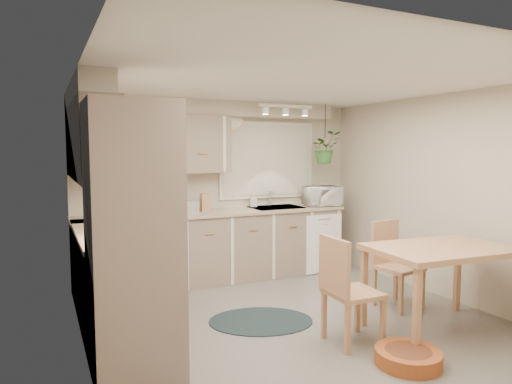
% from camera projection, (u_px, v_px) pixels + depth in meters
% --- Properties ---
extents(floor, '(4.20, 4.20, 0.00)m').
position_uv_depth(floor, '(298.00, 324.00, 4.59)').
color(floor, slate).
rests_on(floor, ground).
extents(ceiling, '(4.20, 4.20, 0.00)m').
position_uv_depth(ceiling, '(301.00, 81.00, 4.37)').
color(ceiling, silver).
rests_on(ceiling, wall_back).
extents(wall_back, '(4.00, 0.04, 2.40)m').
position_uv_depth(wall_back, '(222.00, 189.00, 6.37)').
color(wall_back, '#BBAF9A').
rests_on(wall_back, floor).
extents(wall_front, '(4.00, 0.04, 2.40)m').
position_uv_depth(wall_front, '(489.00, 245.00, 2.59)').
color(wall_front, '#BBAF9A').
rests_on(wall_front, floor).
extents(wall_left, '(0.04, 4.20, 2.40)m').
position_uv_depth(wall_left, '(83.00, 218.00, 3.62)').
color(wall_left, '#BBAF9A').
rests_on(wall_left, floor).
extents(wall_right, '(0.04, 4.20, 2.40)m').
position_uv_depth(wall_right, '(447.00, 197.00, 5.33)').
color(wall_right, '#BBAF9A').
rests_on(wall_right, floor).
extents(base_cab_left, '(0.60, 1.85, 0.90)m').
position_uv_depth(base_cab_left, '(109.00, 278.00, 4.61)').
color(base_cab_left, gray).
rests_on(base_cab_left, floor).
extents(base_cab_back, '(3.60, 0.60, 0.90)m').
position_uv_depth(base_cab_back, '(217.00, 247.00, 6.08)').
color(base_cab_back, gray).
rests_on(base_cab_back, floor).
extents(counter_left, '(0.64, 1.89, 0.04)m').
position_uv_depth(counter_left, '(109.00, 232.00, 4.57)').
color(counter_left, tan).
rests_on(counter_left, base_cab_left).
extents(counter_back, '(3.64, 0.64, 0.04)m').
position_uv_depth(counter_back, '(217.00, 213.00, 6.03)').
color(counter_back, tan).
rests_on(counter_back, base_cab_back).
extents(oven_stack, '(0.65, 0.65, 2.10)m').
position_uv_depth(oven_stack, '(134.00, 242.00, 3.44)').
color(oven_stack, gray).
rests_on(oven_stack, floor).
extents(wall_oven_face, '(0.02, 0.56, 0.58)m').
position_uv_depth(wall_oven_face, '(175.00, 238.00, 3.58)').
color(wall_oven_face, white).
rests_on(wall_oven_face, oven_stack).
extents(upper_cab_left, '(0.35, 2.00, 0.75)m').
position_uv_depth(upper_cab_left, '(91.00, 142.00, 4.54)').
color(upper_cab_left, gray).
rests_on(upper_cab_left, wall_left).
extents(upper_cab_back, '(2.00, 0.35, 0.75)m').
position_uv_depth(upper_cab_back, '(153.00, 144.00, 5.73)').
color(upper_cab_back, gray).
rests_on(upper_cab_back, wall_back).
extents(soffit_left, '(0.30, 2.00, 0.20)m').
position_uv_depth(soffit_left, '(86.00, 93.00, 4.49)').
color(soffit_left, '#BBAF9A').
rests_on(soffit_left, wall_left).
extents(soffit_back, '(3.60, 0.30, 0.20)m').
position_uv_depth(soffit_back, '(212.00, 108.00, 6.05)').
color(soffit_back, '#BBAF9A').
rests_on(soffit_back, wall_back).
extents(cooktop, '(0.52, 0.58, 0.02)m').
position_uv_depth(cooktop, '(119.00, 240.00, 4.05)').
color(cooktop, white).
rests_on(cooktop, counter_left).
extents(range_hood, '(0.40, 0.60, 0.14)m').
position_uv_depth(range_hood, '(115.00, 189.00, 4.00)').
color(range_hood, white).
rests_on(range_hood, upper_cab_left).
extents(window_blinds, '(1.40, 0.02, 1.00)m').
position_uv_depth(window_blinds, '(268.00, 160.00, 6.60)').
color(window_blinds, silver).
rests_on(window_blinds, wall_back).
extents(window_frame, '(1.50, 0.02, 1.10)m').
position_uv_depth(window_frame, '(268.00, 160.00, 6.61)').
color(window_frame, silver).
rests_on(window_frame, wall_back).
extents(sink, '(0.70, 0.48, 0.10)m').
position_uv_depth(sink, '(276.00, 210.00, 6.42)').
color(sink, '#AEB1B6').
rests_on(sink, counter_back).
extents(dishwasher_front, '(0.58, 0.02, 0.83)m').
position_uv_depth(dishwasher_front, '(324.00, 244.00, 6.44)').
color(dishwasher_front, white).
rests_on(dishwasher_front, base_cab_back).
extents(track_light_bar, '(0.80, 0.04, 0.04)m').
position_uv_depth(track_light_bar, '(286.00, 106.00, 6.07)').
color(track_light_bar, white).
rests_on(track_light_bar, ceiling).
extents(wall_clock, '(0.30, 0.03, 0.30)m').
position_uv_depth(wall_clock, '(233.00, 119.00, 6.32)').
color(wall_clock, gold).
rests_on(wall_clock, wall_back).
extents(dining_table, '(1.38, 0.97, 0.83)m').
position_uv_depth(dining_table, '(440.00, 289.00, 4.37)').
color(dining_table, tan).
rests_on(dining_table, floor).
extents(chair_left, '(0.47, 0.47, 0.98)m').
position_uv_depth(chair_left, '(353.00, 290.00, 4.10)').
color(chair_left, tan).
rests_on(chair_left, floor).
extents(chair_back, '(0.51, 0.51, 0.95)m').
position_uv_depth(chair_back, '(399.00, 265.00, 5.04)').
color(chair_back, tan).
rests_on(chair_back, floor).
extents(braided_rug, '(1.28, 1.14, 0.01)m').
position_uv_depth(braided_rug, '(261.00, 321.00, 4.65)').
color(braided_rug, black).
rests_on(braided_rug, floor).
extents(pet_bed, '(0.62, 0.62, 0.12)m').
position_uv_depth(pet_bed, '(408.00, 357.00, 3.70)').
color(pet_bed, '#A74021').
rests_on(pet_bed, floor).
extents(microwave, '(0.54, 0.35, 0.34)m').
position_uv_depth(microwave, '(322.00, 194.00, 6.62)').
color(microwave, white).
rests_on(microwave, counter_back).
extents(soap_bottle, '(0.14, 0.22, 0.09)m').
position_uv_depth(soap_bottle, '(253.00, 204.00, 6.43)').
color(soap_bottle, white).
rests_on(soap_bottle, counter_back).
extents(hanging_plant, '(0.45, 0.49, 0.36)m').
position_uv_depth(hanging_plant, '(325.00, 151.00, 6.57)').
color(hanging_plant, '#346D2B').
rests_on(hanging_plant, ceiling).
extents(coffee_maker, '(0.21, 0.24, 0.31)m').
position_uv_depth(coffee_maker, '(154.00, 202.00, 5.67)').
color(coffee_maker, black).
rests_on(coffee_maker, counter_back).
extents(toaster, '(0.26, 0.16, 0.15)m').
position_uv_depth(toaster, '(188.00, 207.00, 5.88)').
color(toaster, '#AEB1B6').
rests_on(toaster, counter_back).
extents(knife_block, '(0.11, 0.11, 0.24)m').
position_uv_depth(knife_block, '(205.00, 202.00, 6.01)').
color(knife_block, tan).
rests_on(knife_block, counter_back).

